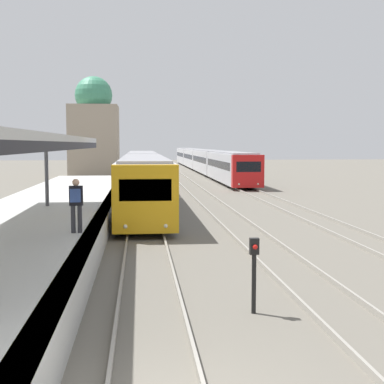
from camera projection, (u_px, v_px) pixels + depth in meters
person_on_platform at (76, 201)px, 16.28m from camera, size 0.40×0.40×1.66m
train_near at (143, 173)px, 37.83m from camera, size 2.60×34.95×3.05m
train_far at (202, 159)px, 73.69m from camera, size 2.56×63.51×3.00m
signal_post_near at (254, 267)px, 11.70m from camera, size 0.20×0.21×1.68m
distant_domed_building at (94, 130)px, 61.24m from camera, size 5.53×5.53×11.42m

